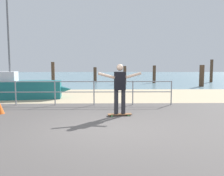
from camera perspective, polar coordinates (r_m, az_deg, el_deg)
name	(u,v)px	position (r m, az deg, el deg)	size (l,w,h in m)	color
ground_plane	(104,141)	(5.09, -2.17, -13.48)	(24.00, 10.00, 0.04)	#514C49
beach_strip	(106,95)	(12.92, -1.55, -1.84)	(24.00, 6.00, 0.04)	tan
sea_surface	(107,76)	(40.84, -1.28, 3.21)	(72.00, 50.00, 0.04)	slate
railing_fence	(55,89)	(9.72, -14.41, -0.30)	(9.97, 0.05, 1.05)	gray
sailboat	(20,89)	(12.39, -22.43, -0.14)	(5.06, 2.04, 5.09)	#19666B
skateboard	(120,114)	(7.48, 1.99, -6.73)	(0.82, 0.30, 0.08)	brown
skateboarder	(120,86)	(7.34, 2.01, 0.53)	(1.45, 0.27, 1.65)	#26262B
groyne_post_0	(53,74)	(18.88, -14.84, 3.39)	(0.27, 0.27, 2.02)	#513826
groyne_post_1	(95,74)	(25.39, -4.35, 3.55)	(0.37, 0.37, 1.57)	#513826
groyne_post_2	(125,75)	(21.13, 3.29, 3.33)	(0.29, 0.29, 1.69)	#513826
groyne_post_3	(154,74)	(22.74, 10.75, 3.48)	(0.31, 0.31, 1.76)	#513826
groyne_post_4	(202,76)	(19.71, 21.96, 2.90)	(0.38, 0.38, 1.78)	#513826
groyne_post_5	(211,71)	(25.33, 24.08, 3.98)	(0.30, 0.30, 2.37)	#513826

